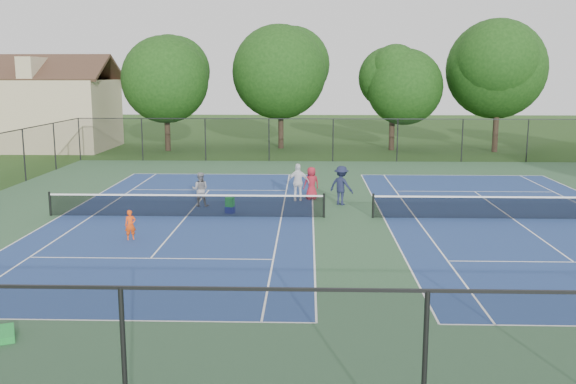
{
  "coord_description": "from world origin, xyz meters",
  "views": [
    {
      "loc": [
        -1.75,
        -26.93,
        6.1
      ],
      "look_at": [
        -2.56,
        -1.0,
        1.3
      ],
      "focal_mm": 40.0,
      "sensor_mm": 36.0,
      "label": 1
    }
  ],
  "objects_px": {
    "tree_back_d": "(499,64)",
    "bystander_c": "(311,183)",
    "tree_back_b": "(281,67)",
    "clapboard_house": "(48,111)",
    "tree_back_a": "(166,74)",
    "child_player": "(130,225)",
    "ball_crate": "(230,210)",
    "tree_back_c": "(393,82)",
    "bystander_a": "(298,182)",
    "ball_hopper": "(230,202)",
    "instructor": "(200,189)",
    "bystander_b": "(341,185)"
  },
  "relations": [
    {
      "from": "child_player",
      "to": "bystander_a",
      "type": "distance_m",
      "value": 9.77
    },
    {
      "from": "tree_back_b",
      "to": "tree_back_c",
      "type": "distance_m",
      "value": 9.12
    },
    {
      "from": "bystander_c",
      "to": "tree_back_a",
      "type": "bearing_deg",
      "value": -82.53
    },
    {
      "from": "tree_back_b",
      "to": "bystander_a",
      "type": "xyz_separation_m",
      "value": [
        1.79,
        -22.33,
        -5.68
      ]
    },
    {
      "from": "bystander_c",
      "to": "ball_hopper",
      "type": "relative_size",
      "value": 3.9
    },
    {
      "from": "tree_back_c",
      "to": "ball_hopper",
      "type": "relative_size",
      "value": 20.3
    },
    {
      "from": "tree_back_a",
      "to": "child_player",
      "type": "distance_m",
      "value": 28.84
    },
    {
      "from": "tree_back_c",
      "to": "tree_back_d",
      "type": "relative_size",
      "value": 0.81
    },
    {
      "from": "tree_back_a",
      "to": "tree_back_d",
      "type": "xyz_separation_m",
      "value": [
        26.0,
        0.0,
        0.79
      ]
    },
    {
      "from": "tree_back_a",
      "to": "bystander_c",
      "type": "distance_m",
      "value": 23.56
    },
    {
      "from": "tree_back_b",
      "to": "ball_hopper",
      "type": "height_order",
      "value": "tree_back_b"
    },
    {
      "from": "tree_back_c",
      "to": "ball_hopper",
      "type": "bearing_deg",
      "value": -112.84
    },
    {
      "from": "tree_back_b",
      "to": "clapboard_house",
      "type": "distance_m",
      "value": 19.35
    },
    {
      "from": "tree_back_c",
      "to": "ball_crate",
      "type": "distance_m",
      "value": 26.8
    },
    {
      "from": "tree_back_d",
      "to": "child_player",
      "type": "bearing_deg",
      "value": -127.38
    },
    {
      "from": "tree_back_d",
      "to": "bystander_c",
      "type": "distance_m",
      "value": 25.41
    },
    {
      "from": "clapboard_house",
      "to": "ball_crate",
      "type": "relative_size",
      "value": 28.71
    },
    {
      "from": "clapboard_house",
      "to": "bystander_c",
      "type": "bearing_deg",
      "value": -44.33
    },
    {
      "from": "tree_back_c",
      "to": "bystander_a",
      "type": "xyz_separation_m",
      "value": [
        -7.21,
        -21.33,
        -4.57
      ]
    },
    {
      "from": "tree_back_a",
      "to": "ball_crate",
      "type": "bearing_deg",
      "value": -71.42
    },
    {
      "from": "child_player",
      "to": "tree_back_d",
      "type": "bearing_deg",
      "value": 31.59
    },
    {
      "from": "tree_back_c",
      "to": "bystander_a",
      "type": "bearing_deg",
      "value": -108.68
    },
    {
      "from": "tree_back_a",
      "to": "child_player",
      "type": "height_order",
      "value": "tree_back_a"
    },
    {
      "from": "child_player",
      "to": "bystander_b",
      "type": "xyz_separation_m",
      "value": [
        8.16,
        6.72,
        0.37
      ]
    },
    {
      "from": "ball_crate",
      "to": "tree_back_d",
      "type": "bearing_deg",
      "value": 51.9
    },
    {
      "from": "bystander_b",
      "to": "tree_back_b",
      "type": "bearing_deg",
      "value": -46.94
    },
    {
      "from": "child_player",
      "to": "ball_crate",
      "type": "height_order",
      "value": "child_player"
    },
    {
      "from": "tree_back_b",
      "to": "child_player",
      "type": "height_order",
      "value": "tree_back_b"
    },
    {
      "from": "tree_back_b",
      "to": "ball_hopper",
      "type": "distance_m",
      "value": 25.96
    },
    {
      "from": "tree_back_c",
      "to": "clapboard_house",
      "type": "bearing_deg",
      "value": -180.0
    },
    {
      "from": "child_player",
      "to": "instructor",
      "type": "xyz_separation_m",
      "value": [
        1.59,
        6.16,
        0.24
      ]
    },
    {
      "from": "instructor",
      "to": "ball_hopper",
      "type": "bearing_deg",
      "value": 138.4
    },
    {
      "from": "tree_back_b",
      "to": "ball_crate",
      "type": "distance_m",
      "value": 26.05
    },
    {
      "from": "bystander_a",
      "to": "ball_crate",
      "type": "xyz_separation_m",
      "value": [
        -2.98,
        -2.88,
        -0.77
      ]
    },
    {
      "from": "tree_back_d",
      "to": "ball_crate",
      "type": "xyz_separation_m",
      "value": [
        -18.2,
        -23.21,
        -6.68
      ]
    },
    {
      "from": "tree_back_a",
      "to": "tree_back_d",
      "type": "relative_size",
      "value": 0.88
    },
    {
      "from": "bystander_a",
      "to": "bystander_c",
      "type": "distance_m",
      "value": 0.76
    },
    {
      "from": "tree_back_b",
      "to": "instructor",
      "type": "height_order",
      "value": "tree_back_b"
    },
    {
      "from": "tree_back_b",
      "to": "tree_back_d",
      "type": "height_order",
      "value": "tree_back_d"
    },
    {
      "from": "tree_back_c",
      "to": "ball_crate",
      "type": "relative_size",
      "value": 22.32
    },
    {
      "from": "bystander_b",
      "to": "ball_hopper",
      "type": "distance_m",
      "value": 5.42
    },
    {
      "from": "tree_back_c",
      "to": "ball_crate",
      "type": "bearing_deg",
      "value": -112.84
    },
    {
      "from": "child_player",
      "to": "bystander_b",
      "type": "height_order",
      "value": "bystander_b"
    },
    {
      "from": "tree_back_a",
      "to": "bystander_a",
      "type": "bearing_deg",
      "value": -62.05
    },
    {
      "from": "bystander_a",
      "to": "child_player",
      "type": "bearing_deg",
      "value": 50.17
    },
    {
      "from": "tree_back_d",
      "to": "clapboard_house",
      "type": "height_order",
      "value": "tree_back_d"
    },
    {
      "from": "ball_hopper",
      "to": "clapboard_house",
      "type": "bearing_deg",
      "value": 126.33
    },
    {
      "from": "tree_back_d",
      "to": "bystander_a",
      "type": "distance_m",
      "value": 26.07
    },
    {
      "from": "tree_back_c",
      "to": "tree_back_a",
      "type": "bearing_deg",
      "value": -176.82
    },
    {
      "from": "instructor",
      "to": "ball_crate",
      "type": "distance_m",
      "value": 2.21
    }
  ]
}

